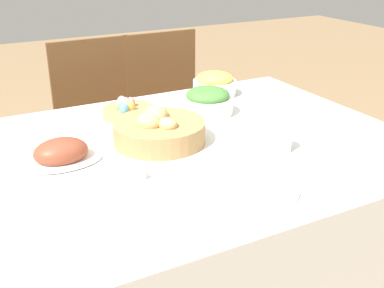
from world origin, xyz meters
The scene contains 14 objects.
dining_table centered at (0.00, 0.00, 0.38)m, with size 1.51×1.14×0.76m.
chair_far_right centered at (0.38, 0.94, 0.50)m, with size 0.42×0.42×0.94m.
chair_far_center centered at (-0.02, 0.94, 0.50)m, with size 0.43×0.43×0.94m.
bread_basket centered at (-0.08, 0.06, 0.80)m, with size 0.31×0.31×0.12m.
egg_basket centered at (-0.08, 0.36, 0.78)m, with size 0.20×0.20×0.08m.
ham_platter centered at (-0.41, 0.07, 0.79)m, with size 0.26×0.18×0.08m.
pineapple_bowl centered at (0.36, 0.44, 0.81)m, with size 0.19×0.19×0.11m.
green_salad_bowl centered at (0.21, 0.24, 0.81)m, with size 0.20×0.20×0.11m.
dinner_plate centered at (0.00, -0.36, 0.76)m, with size 0.28×0.28×0.01m.
fork centered at (-0.16, -0.36, 0.76)m, with size 0.02×0.16×0.00m.
knife centered at (0.16, -0.36, 0.76)m, with size 0.02×0.16×0.00m.
spoon centered at (0.19, -0.36, 0.76)m, with size 0.02×0.16×0.00m.
drinking_cup centered at (0.24, -0.18, 0.80)m, with size 0.08×0.08×0.08m.
butter_dish centered at (-0.29, -0.14, 0.77)m, with size 0.12×0.08×0.03m.
Camera 1 is at (-0.69, -1.33, 1.41)m, focal length 45.00 mm.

